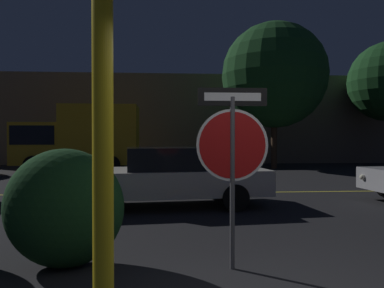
% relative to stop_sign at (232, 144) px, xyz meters
% --- Properties ---
extents(road_center_stripe, '(41.94, 0.12, 0.01)m').
position_rel_stop_sign_xyz_m(road_center_stripe, '(0.29, 6.36, -1.53)').
color(road_center_stripe, gold).
rests_on(road_center_stripe, ground_plane).
extents(stop_sign, '(0.89, 0.06, 2.22)m').
position_rel_stop_sign_xyz_m(stop_sign, '(0.00, 0.00, 0.00)').
color(stop_sign, '#4C4C51').
rests_on(stop_sign, ground_plane).
extents(yellow_pole_left, '(0.16, 0.16, 3.39)m').
position_rel_stop_sign_xyz_m(yellow_pole_left, '(-1.28, -1.74, 0.16)').
color(yellow_pole_left, yellow).
rests_on(yellow_pole_left, ground_plane).
extents(hedge_bush_2, '(1.47, 1.00, 1.48)m').
position_rel_stop_sign_xyz_m(hedge_bush_2, '(-2.07, 0.21, -0.79)').
color(hedge_bush_2, '#19421E').
rests_on(hedge_bush_2, ground_plane).
extents(passing_car_2, '(5.09, 2.36, 1.39)m').
position_rel_stop_sign_xyz_m(passing_car_2, '(-0.85, 4.28, -0.84)').
color(passing_car_2, silver).
rests_on(passing_car_2, ground_plane).
extents(delivery_truck, '(5.59, 2.50, 3.13)m').
position_rel_stop_sign_xyz_m(delivery_truck, '(-4.85, 13.29, 0.09)').
color(delivery_truck, gold).
rests_on(delivery_truck, ground_plane).
extents(tree_2, '(5.54, 5.54, 7.68)m').
position_rel_stop_sign_xyz_m(tree_2, '(4.92, 14.86, 3.37)').
color(tree_2, '#422D1E').
rests_on(tree_2, ground_plane).
extents(building_backdrop, '(28.02, 4.11, 5.62)m').
position_rel_stop_sign_xyz_m(building_backdrop, '(0.09, 20.73, 1.27)').
color(building_backdrop, '#6B5B4C').
rests_on(building_backdrop, ground_plane).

